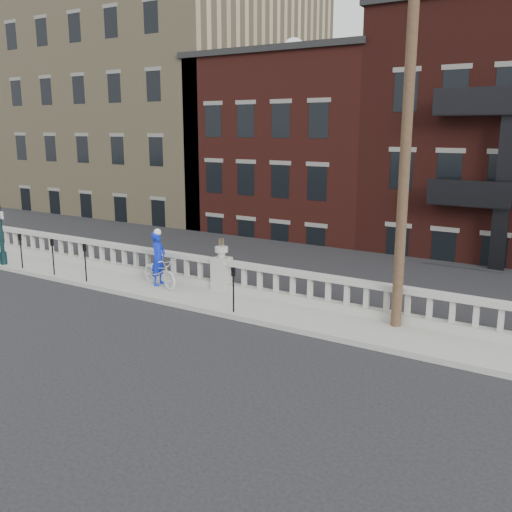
% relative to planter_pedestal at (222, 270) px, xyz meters
% --- Properties ---
extents(ground, '(120.00, 120.00, 0.00)m').
position_rel_planter_pedestal_xyz_m(ground, '(0.00, -3.95, -0.83)').
color(ground, black).
rests_on(ground, ground).
extents(sidewalk, '(32.00, 2.20, 0.15)m').
position_rel_planter_pedestal_xyz_m(sidewalk, '(0.00, -0.95, -0.76)').
color(sidewalk, gray).
rests_on(sidewalk, ground).
extents(balustrade, '(28.00, 0.34, 1.03)m').
position_rel_planter_pedestal_xyz_m(balustrade, '(0.00, 0.00, -0.19)').
color(balustrade, gray).
rests_on(balustrade, sidewalk).
extents(planter_pedestal, '(0.55, 0.55, 1.76)m').
position_rel_planter_pedestal_xyz_m(planter_pedestal, '(0.00, 0.00, 0.00)').
color(planter_pedestal, gray).
rests_on(planter_pedestal, sidewalk).
extents(lower_level, '(80.00, 44.00, 20.80)m').
position_rel_planter_pedestal_xyz_m(lower_level, '(0.56, 19.09, 1.80)').
color(lower_level, '#605E59').
rests_on(lower_level, ground).
extents(utility_pole, '(1.60, 0.28, 10.00)m').
position_rel_planter_pedestal_xyz_m(utility_pole, '(6.20, -0.35, 4.41)').
color(utility_pole, '#422D1E').
rests_on(utility_pole, sidewalk).
extents(parking_meter_a, '(0.10, 0.09, 1.36)m').
position_rel_planter_pedestal_xyz_m(parking_meter_a, '(-8.30, -1.80, 0.17)').
color(parking_meter_a, black).
rests_on(parking_meter_a, sidewalk).
extents(parking_meter_b, '(0.10, 0.09, 1.36)m').
position_rel_planter_pedestal_xyz_m(parking_meter_b, '(-6.41, -1.80, 0.17)').
color(parking_meter_b, black).
rests_on(parking_meter_b, sidewalk).
extents(parking_meter_c, '(0.10, 0.09, 1.36)m').
position_rel_planter_pedestal_xyz_m(parking_meter_c, '(-4.65, -1.80, 0.17)').
color(parking_meter_c, black).
rests_on(parking_meter_c, sidewalk).
extents(parking_meter_d, '(0.10, 0.09, 1.36)m').
position_rel_planter_pedestal_xyz_m(parking_meter_d, '(1.74, -1.80, 0.17)').
color(parking_meter_d, black).
rests_on(parking_meter_d, sidewalk).
extents(bicycle, '(2.07, 1.22, 1.03)m').
position_rel_planter_pedestal_xyz_m(bicycle, '(-2.01, -0.87, -0.17)').
color(bicycle, silver).
rests_on(bicycle, sidewalk).
extents(cyclist, '(0.58, 0.76, 1.87)m').
position_rel_planter_pedestal_xyz_m(cyclist, '(-2.18, -0.71, 0.26)').
color(cyclist, '#0C22BD').
rests_on(cyclist, sidewalk).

